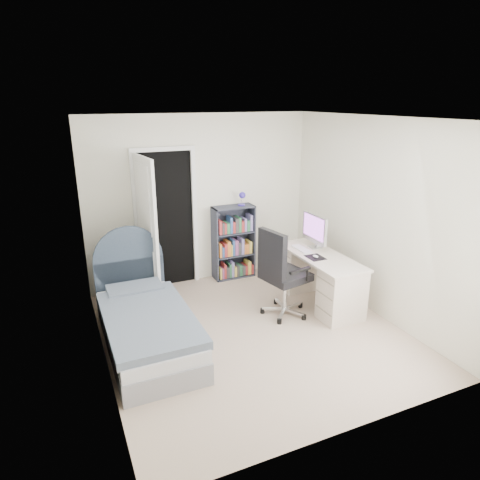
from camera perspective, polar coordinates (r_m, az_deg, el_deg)
name	(u,v)px	position (r m, az deg, el deg)	size (l,w,h in m)	color
room_shell	(253,234)	(4.80, 1.79, 0.86)	(3.50, 3.70, 2.60)	tan
door	(154,225)	(5.99, -11.39, 1.95)	(0.92, 0.83, 2.06)	black
bed	(146,323)	(5.06, -12.45, -10.76)	(0.92, 1.92, 1.18)	gray
nightstand	(125,277)	(6.07, -15.07, -4.73)	(0.39, 0.39, 0.57)	tan
floor_lamp	(153,262)	(5.89, -11.53, -2.87)	(0.21, 0.21, 1.46)	silver
bookcase	(234,245)	(6.64, -0.83, -0.62)	(0.64, 0.27, 1.36)	#333745
desk	(319,276)	(5.94, 10.49, -4.81)	(0.57, 1.44, 1.18)	beige
office_chair	(280,270)	(5.42, 5.38, -3.94)	(0.63, 0.65, 1.17)	silver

